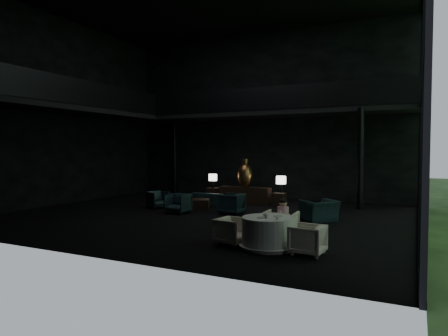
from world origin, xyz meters
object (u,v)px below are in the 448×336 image
at_px(console, 245,195).
at_px(dining_chair_west, 232,231).
at_px(bronze_urn, 245,175).
at_px(lounge_armchair_east, 231,202).
at_px(dining_table, 268,235).
at_px(dining_chair_east, 307,239).
at_px(dining_chair_north, 280,223).
at_px(child, 283,211).
at_px(lounge_armchair_west, 158,199).
at_px(table_lamp_left, 213,178).
at_px(coffee_table, 198,204).
at_px(side_table_right, 279,199).
at_px(side_table_left, 214,194).
at_px(table_lamp_right, 281,181).
at_px(sofa, 210,198).
at_px(lounge_armchair_south, 178,202).
at_px(window_armchair, 319,207).

distance_m(console, dining_chair_west, 7.60).
relative_size(bronze_urn, lounge_armchair_east, 1.38).
distance_m(dining_table, dining_chair_east, 1.00).
xyz_separation_m(dining_chair_north, child, (0.03, 0.11, 0.30)).
height_order(lounge_armchair_west, child, child).
xyz_separation_m(bronze_urn, dining_chair_north, (3.63, -6.23, -0.78)).
distance_m(console, table_lamp_left, 1.75).
height_order(bronze_urn, dining_chair_east, bronze_urn).
relative_size(coffee_table, dining_table, 0.63).
bearing_deg(side_table_right, dining_table, -74.07).
distance_m(side_table_left, child, 8.21).
bearing_deg(side_table_left, child, -50.08).
bearing_deg(table_lamp_right, sofa, -154.23).
xyz_separation_m(bronze_urn, table_lamp_right, (1.60, 0.13, -0.21)).
relative_size(console, child, 3.57).
xyz_separation_m(sofa, lounge_armchair_south, (-0.06, -2.42, 0.08)).
xyz_separation_m(bronze_urn, coffee_table, (-1.05, -2.29, -1.05)).
bearing_deg(table_lamp_left, window_armchair, -28.38).
relative_size(console, dining_table, 1.63).
height_order(window_armchair, dining_chair_north, dining_chair_north).
distance_m(console, dining_chair_north, 7.21).
bearing_deg(child, coffee_table, -39.11).
height_order(side_table_left, side_table_right, side_table_left).
relative_size(table_lamp_left, lounge_armchair_east, 0.71).
height_order(window_armchair, dining_table, window_armchair).
bearing_deg(lounge_armchair_south, console, 73.01).
bearing_deg(coffee_table, lounge_armchair_south, -94.84).
bearing_deg(bronze_urn, dining_table, -63.21).
bearing_deg(table_lamp_right, console, -175.38).
distance_m(window_armchair, dining_chair_north, 3.28).
xyz_separation_m(coffee_table, dining_chair_east, (5.65, -4.98, 0.16)).
bearing_deg(lounge_armchair_west, sofa, -18.19).
xyz_separation_m(side_table_left, table_lamp_right, (3.20, -0.04, 0.74)).
distance_m(sofa, window_armchair, 5.33).
distance_m(table_lamp_right, dining_table, 7.58).
bearing_deg(table_lamp_right, dining_chair_north, -72.29).
xyz_separation_m(side_table_left, dining_chair_east, (6.20, -7.43, 0.05)).
bearing_deg(side_table_left, lounge_armchair_east, -53.32).
bearing_deg(sofa, dining_chair_east, 132.01).
xyz_separation_m(dining_table, dining_chair_east, (0.99, -0.12, 0.03)).
bearing_deg(table_lamp_left, lounge_armchair_west, -110.16).
height_order(side_table_right, table_lamp_right, table_lamp_right).
relative_size(lounge_armchair_east, child, 1.40).
distance_m(bronze_urn, dining_chair_west, 7.66).
bearing_deg(dining_chair_east, window_armchair, -167.13).
xyz_separation_m(lounge_armchair_west, window_armchair, (6.55, -0.14, 0.10)).
relative_size(coffee_table, child, 1.37).
bearing_deg(table_lamp_right, dining_chair_west, -81.66).
height_order(side_table_right, dining_chair_east, dining_chair_east).
bearing_deg(dining_chair_north, table_lamp_left, -52.93).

